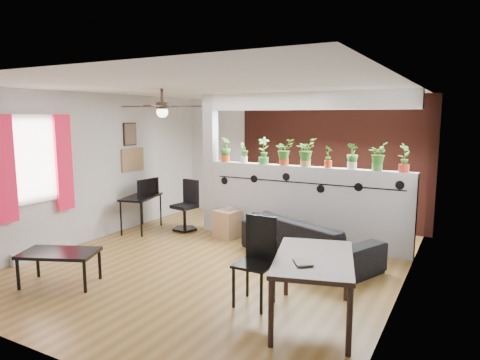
# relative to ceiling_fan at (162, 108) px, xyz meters

# --- Properties ---
(room_shell) EXTENTS (6.30, 7.10, 2.90)m
(room_shell) POSITION_rel_ceiling_fan_xyz_m (0.80, 0.30, -1.01)
(room_shell) COLOR brown
(room_shell) RESTS_ON ground
(partition_wall) EXTENTS (3.60, 0.18, 1.35)m
(partition_wall) POSITION_rel_ceiling_fan_xyz_m (1.60, 1.80, -1.64)
(partition_wall) COLOR #BCBCC1
(partition_wall) RESTS_ON ground
(ceiling_header) EXTENTS (3.60, 0.18, 0.30)m
(ceiling_header) POSITION_rel_ceiling_fan_xyz_m (1.60, 1.80, 0.14)
(ceiling_header) COLOR white
(ceiling_header) RESTS_ON room_shell
(pier_column) EXTENTS (0.22, 0.20, 2.60)m
(pier_column) POSITION_rel_ceiling_fan_xyz_m (-0.31, 1.80, -1.01)
(pier_column) COLOR #BCBCC1
(pier_column) RESTS_ON ground
(brick_panel) EXTENTS (3.90, 0.05, 2.60)m
(brick_panel) POSITION_rel_ceiling_fan_xyz_m (1.60, 3.27, -1.01)
(brick_panel) COLOR #A84130
(brick_panel) RESTS_ON ground
(vine_decal) EXTENTS (3.31, 0.01, 0.30)m
(vine_decal) POSITION_rel_ceiling_fan_xyz_m (1.60, 1.70, -1.23)
(vine_decal) COLOR black
(vine_decal) RESTS_ON partition_wall
(window_assembly) EXTENTS (0.09, 1.30, 1.55)m
(window_assembly) POSITION_rel_ceiling_fan_xyz_m (-1.76, -0.90, -0.81)
(window_assembly) COLOR white
(window_assembly) RESTS_ON room_shell
(baseboard_heater) EXTENTS (0.08, 1.00, 0.18)m
(baseboard_heater) POSITION_rel_ceiling_fan_xyz_m (-1.74, -0.90, -2.22)
(baseboard_heater) COLOR silver
(baseboard_heater) RESTS_ON ground
(corkboard) EXTENTS (0.03, 0.60, 0.45)m
(corkboard) POSITION_rel_ceiling_fan_xyz_m (-1.78, 1.25, -0.96)
(corkboard) COLOR olive
(corkboard) RESTS_ON room_shell
(framed_art) EXTENTS (0.03, 0.34, 0.44)m
(framed_art) POSITION_rel_ceiling_fan_xyz_m (-1.78, 1.20, -0.46)
(framed_art) COLOR #8C7259
(framed_art) RESTS_ON room_shell
(ceiling_fan) EXTENTS (1.19, 1.19, 0.43)m
(ceiling_fan) POSITION_rel_ceiling_fan_xyz_m (0.00, 0.00, 0.00)
(ceiling_fan) COLOR black
(ceiling_fan) RESTS_ON room_shell
(potted_plant_0) EXTENTS (0.19, 0.24, 0.45)m
(potted_plant_0) POSITION_rel_ceiling_fan_xyz_m (0.02, 1.80, -0.73)
(potted_plant_0) COLOR #E5531B
(potted_plant_0) RESTS_ON partition_wall
(potted_plant_1) EXTENTS (0.23, 0.23, 0.37)m
(potted_plant_1) POSITION_rel_ceiling_fan_xyz_m (0.41, 1.80, -0.77)
(potted_plant_1) COLOR silver
(potted_plant_1) RESTS_ON partition_wall
(potted_plant_2) EXTENTS (0.30, 0.27, 0.48)m
(potted_plant_2) POSITION_rel_ceiling_fan_xyz_m (0.81, 1.80, -0.71)
(potted_plant_2) COLOR green
(potted_plant_2) RESTS_ON partition_wall
(potted_plant_3) EXTENTS (0.28, 0.30, 0.46)m
(potted_plant_3) POSITION_rel_ceiling_fan_xyz_m (1.21, 1.80, -0.72)
(potted_plant_3) COLOR #BF3E1E
(potted_plant_3) RESTS_ON partition_wall
(potted_plant_4) EXTENTS (0.24, 0.28, 0.48)m
(potted_plant_4) POSITION_rel_ceiling_fan_xyz_m (1.60, 1.80, -0.71)
(potted_plant_4) COLOR #C38F45
(potted_plant_4) RESTS_ON partition_wall
(potted_plant_5) EXTENTS (0.23, 0.22, 0.37)m
(potted_plant_5) POSITION_rel_ceiling_fan_xyz_m (2.00, 1.80, -0.77)
(potted_plant_5) COLOR red
(potted_plant_5) RESTS_ON partition_wall
(potted_plant_6) EXTENTS (0.25, 0.22, 0.42)m
(potted_plant_6) POSITION_rel_ceiling_fan_xyz_m (2.39, 1.80, -0.74)
(potted_plant_6) COLOR white
(potted_plant_6) RESTS_ON partition_wall
(potted_plant_7) EXTENTS (0.19, 0.24, 0.45)m
(potted_plant_7) POSITION_rel_ceiling_fan_xyz_m (2.79, 1.80, -0.73)
(potted_plant_7) COLOR #3E8932
(potted_plant_7) RESTS_ON partition_wall
(potted_plant_8) EXTENTS (0.27, 0.29, 0.44)m
(potted_plant_8) POSITION_rel_ceiling_fan_xyz_m (3.18, 1.80, -0.73)
(potted_plant_8) COLOR red
(potted_plant_8) RESTS_ON partition_wall
(sofa) EXTENTS (2.28, 1.61, 0.62)m
(sofa) POSITION_rel_ceiling_fan_xyz_m (1.94, 1.04, -2.00)
(sofa) COLOR black
(sofa) RESTS_ON ground
(cube_shelf) EXTENTS (0.48, 0.44, 0.50)m
(cube_shelf) POSITION_rel_ceiling_fan_xyz_m (0.25, 1.46, -2.06)
(cube_shelf) COLOR tan
(cube_shelf) RESTS_ON ground
(cup) EXTENTS (0.14, 0.14, 0.09)m
(cup) POSITION_rel_ceiling_fan_xyz_m (0.30, 1.46, -1.76)
(cup) COLOR gray
(cup) RESTS_ON cube_shelf
(computer_desk) EXTENTS (0.72, 1.03, 0.68)m
(computer_desk) POSITION_rel_ceiling_fan_xyz_m (-1.45, 1.09, -1.70)
(computer_desk) COLOR black
(computer_desk) RESTS_ON ground
(monitor) EXTENTS (0.31, 0.07, 0.18)m
(monitor) POSITION_rel_ceiling_fan_xyz_m (-1.45, 1.24, -1.55)
(monitor) COLOR black
(monitor) RESTS_ON computer_desk
(office_chair) EXTENTS (0.50, 0.50, 0.96)m
(office_chair) POSITION_rel_ceiling_fan_xyz_m (-0.69, 1.52, -1.89)
(office_chair) COLOR black
(office_chair) RESTS_ON ground
(dining_table) EXTENTS (1.14, 1.49, 0.72)m
(dining_table) POSITION_rel_ceiling_fan_xyz_m (2.69, -0.87, -1.67)
(dining_table) COLOR black
(dining_table) RESTS_ON ground
(book) EXTENTS (0.27, 0.29, 0.02)m
(book) POSITION_rel_ceiling_fan_xyz_m (2.59, -1.17, -1.58)
(book) COLOR gray
(book) RESTS_ON dining_table
(folding_chair) EXTENTS (0.42, 0.42, 1.04)m
(folding_chair) POSITION_rel_ceiling_fan_xyz_m (1.95, -0.73, -1.70)
(folding_chair) COLOR black
(folding_chair) RESTS_ON ground
(coffee_table) EXTENTS (1.09, 0.87, 0.45)m
(coffee_table) POSITION_rel_ceiling_fan_xyz_m (-0.56, -1.49, -1.91)
(coffee_table) COLOR black
(coffee_table) RESTS_ON ground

